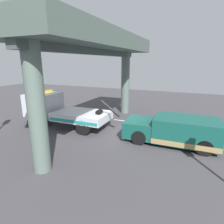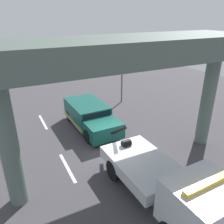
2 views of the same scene
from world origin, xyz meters
TOP-DOWN VIEW (x-y plane):
  - ground_plane at (0.00, 0.00)m, footprint 60.00×40.00m
  - lane_stripe_west at (-6.00, -2.82)m, footprint 2.60×0.16m
  - lane_stripe_mid at (0.00, -2.82)m, footprint 2.60×0.16m
  - lane_stripe_east at (6.00, -2.82)m, footprint 2.60×0.16m
  - tow_truck_white at (4.51, 0.02)m, footprint 7.28×2.53m
  - towed_van_green at (-3.74, -0.00)m, footprint 5.24×2.31m
  - overpass_structure at (1.23, 0.00)m, footprint 3.60×12.49m

SIDE VIEW (x-z plane):
  - ground_plane at x=0.00m, z-range -0.10..0.00m
  - lane_stripe_west at x=-6.00m, z-range 0.00..0.01m
  - lane_stripe_mid at x=0.00m, z-range 0.00..0.01m
  - lane_stripe_east at x=6.00m, z-range 0.00..0.01m
  - towed_van_green at x=-3.74m, z-range -0.01..1.57m
  - tow_truck_white at x=4.51m, z-range -0.03..2.43m
  - overpass_structure at x=1.23m, z-range 2.30..8.67m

